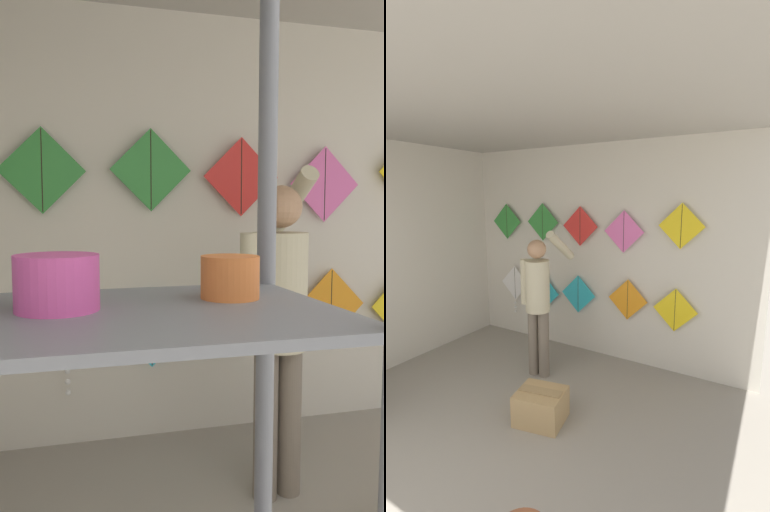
# 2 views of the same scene
# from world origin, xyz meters

# --- Properties ---
(back_panel) EXTENTS (4.44, 0.06, 2.80)m
(back_panel) POSITION_xyz_m (0.00, 3.53, 1.40)
(back_panel) COLOR beige
(back_panel) RESTS_ON ground
(shopkeeper) EXTENTS (0.44, 0.63, 1.76)m
(shopkeeper) POSITION_xyz_m (-0.11, 2.62, 0.99)
(shopkeeper) COLOR #726656
(shopkeeper) RESTS_ON ground
(kite_0) EXTENTS (0.53, 0.04, 0.73)m
(kite_0) POSITION_xyz_m (-1.18, 3.44, 0.78)
(kite_0) COLOR white
(kite_1) EXTENTS (0.53, 0.01, 0.53)m
(kite_1) POSITION_xyz_m (-0.64, 3.44, 0.75)
(kite_1) COLOR #28B2C6
(kite_2) EXTENTS (0.53, 0.01, 0.53)m
(kite_2) POSITION_xyz_m (-0.05, 3.44, 0.81)
(kite_2) COLOR #28B2C6
(kite_3) EXTENTS (0.53, 0.01, 0.53)m
(kite_3) POSITION_xyz_m (0.67, 3.44, 0.84)
(kite_3) COLOR orange
(kite_5) EXTENTS (0.53, 0.01, 0.53)m
(kite_5) POSITION_xyz_m (-1.31, 3.44, 1.76)
(kite_5) COLOR #338C38
(kite_6) EXTENTS (0.53, 0.01, 0.53)m
(kite_6) POSITION_xyz_m (-0.64, 3.44, 1.78)
(kite_6) COLOR #338C38
(kite_7) EXTENTS (0.53, 0.01, 0.53)m
(kite_7) POSITION_xyz_m (-0.02, 3.44, 1.75)
(kite_7) COLOR red
(kite_8) EXTENTS (0.53, 0.01, 0.53)m
(kite_8) POSITION_xyz_m (0.60, 3.44, 1.70)
(kite_8) COLOR pink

